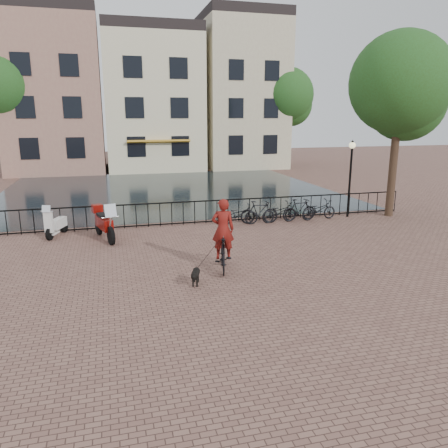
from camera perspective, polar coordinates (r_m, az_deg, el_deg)
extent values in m
plane|color=brown|center=(11.71, 3.79, -9.16)|extent=(100.00, 100.00, 0.00)
plane|color=black|center=(28.09, -7.48, 4.43)|extent=(20.00, 20.00, 0.00)
cube|color=black|center=(18.87, -3.88, 2.95)|extent=(20.00, 0.05, 0.05)
cube|color=black|center=(19.07, -3.83, 0.24)|extent=(20.00, 0.05, 0.05)
cube|color=#916054|center=(40.42, -21.23, 15.05)|extent=(7.50, 9.00, 12.00)
cube|color=black|center=(41.14, -22.09, 23.96)|extent=(7.50, 9.00, 0.80)
cube|color=beige|center=(40.40, -9.44, 15.07)|extent=(8.00, 9.00, 11.00)
cube|color=black|center=(40.96, -9.80, 23.34)|extent=(8.00, 9.00, 0.80)
cube|color=#C08721|center=(35.77, -8.51, 10.62)|extent=(5.00, 0.60, 0.15)
cube|color=tan|center=(41.97, 1.90, 16.22)|extent=(7.00, 9.00, 12.50)
cube|color=black|center=(42.76, 1.98, 25.16)|extent=(7.00, 9.00, 0.80)
cylinder|color=black|center=(37.97, -26.65, 10.34)|extent=(0.36, 0.36, 6.30)
sphere|color=#244617|center=(38.01, -27.26, 15.74)|extent=(5.04, 5.04, 5.04)
cylinder|color=black|center=(21.68, 21.32, 8.28)|extent=(0.36, 0.36, 5.60)
sphere|color=#244617|center=(21.65, 22.09, 16.72)|extent=(4.48, 4.48, 4.48)
cylinder|color=black|center=(40.32, 7.98, 11.53)|extent=(0.36, 0.36, 5.95)
sphere|color=#244617|center=(40.33, 8.15, 16.36)|extent=(4.76, 4.76, 4.76)
cylinder|color=black|center=(20.97, 16.10, 5.21)|extent=(0.10, 0.10, 3.20)
sphere|color=beige|center=(20.79, 16.41, 9.84)|extent=(0.30, 0.30, 0.30)
imported|color=black|center=(13.29, -0.14, -3.67)|extent=(0.94, 1.96, 1.14)
imported|color=maroon|center=(13.04, -0.14, 0.13)|extent=(0.91, 0.70, 2.23)
imported|color=black|center=(18.83, 1.88, 1.25)|extent=(1.77, 0.78, 0.90)
imported|color=black|center=(19.11, 4.62, 1.55)|extent=(1.71, 0.66, 1.00)
imported|color=black|center=(19.45, 7.26, 1.55)|extent=(1.78, 0.81, 0.90)
imported|color=black|center=(19.81, 9.81, 1.83)|extent=(1.71, 0.66, 1.00)
imported|color=black|center=(20.23, 12.26, 1.83)|extent=(1.77, 0.79, 0.90)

